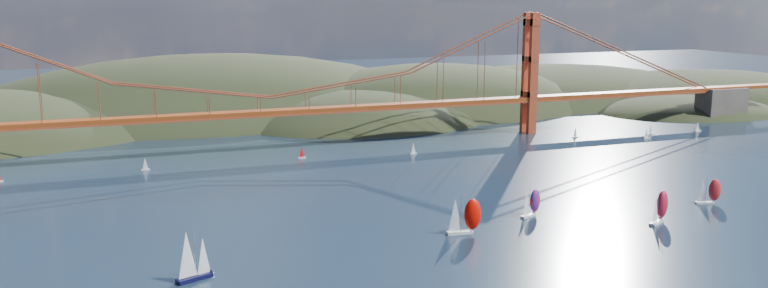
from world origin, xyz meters
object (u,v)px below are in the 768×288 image
Objects in this scene: racer_0 at (463,215)px; racer_rwb at (531,202)px; racer_1 at (659,207)px; racer_2 at (708,191)px; sloop_navy at (192,256)px.

racer_0 reaches higher than racer_rwb.
racer_rwb is at bearing 121.08° from racer_1.
racer_rwb is (-29.87, 18.08, -0.68)m from racer_1.
racer_0 is 1.24× the size of racer_rwb.
racer_0 is 1.23× the size of racer_2.
racer_1 is 34.92m from racer_rwb.
sloop_navy is 154.15m from racer_2.
racer_2 is 58.00m from racer_rwb.
racer_1 is 29.77m from racer_2.
racer_1 is 1.17× the size of racer_rwb.
sloop_navy reaches higher than racer_1.
sloop_navy is 1.48× the size of racer_rwb.
sloop_navy is 97.80m from racer_rwb.
racer_1 reaches higher than racer_2.
sloop_navy reaches higher than racer_0.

